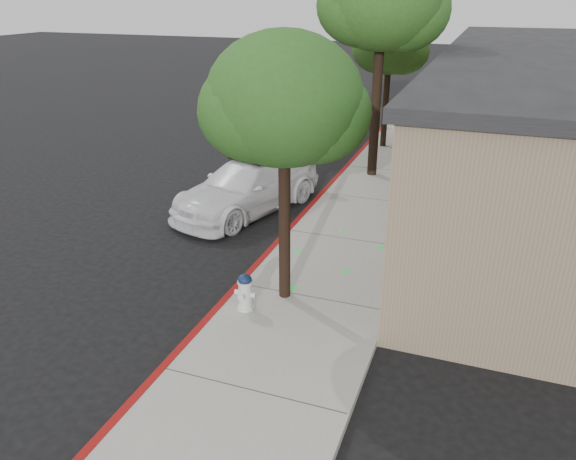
{
  "coord_description": "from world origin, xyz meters",
  "views": [
    {
      "loc": [
        4.52,
        -9.22,
        5.82
      ],
      "look_at": [
        0.69,
        1.27,
        0.95
      ],
      "focal_mm": 34.5,
      "sensor_mm": 36.0,
      "label": 1
    }
  ],
  "objects_px": {
    "clapboard_building": "(566,124)",
    "fire_hydrant": "(245,291)",
    "street_tree_far": "(390,47)",
    "street_tree_mid": "(383,3)",
    "street_tree_near": "(285,106)",
    "police_car": "(248,186)"
  },
  "relations": [
    {
      "from": "fire_hydrant",
      "to": "clapboard_building",
      "type": "bearing_deg",
      "value": 58.5
    },
    {
      "from": "street_tree_near",
      "to": "street_tree_mid",
      "type": "distance_m",
      "value": 8.65
    },
    {
      "from": "street_tree_near",
      "to": "clapboard_building",
      "type": "bearing_deg",
      "value": 58.67
    },
    {
      "from": "street_tree_near",
      "to": "street_tree_far",
      "type": "relative_size",
      "value": 1.03
    },
    {
      "from": "clapboard_building",
      "to": "street_tree_far",
      "type": "bearing_deg",
      "value": 152.41
    },
    {
      "from": "clapboard_building",
      "to": "street_tree_mid",
      "type": "relative_size",
      "value": 2.97
    },
    {
      "from": "clapboard_building",
      "to": "fire_hydrant",
      "type": "bearing_deg",
      "value": -121.7
    },
    {
      "from": "police_car",
      "to": "street_tree_near",
      "type": "bearing_deg",
      "value": -39.71
    },
    {
      "from": "clapboard_building",
      "to": "fire_hydrant",
      "type": "distance_m",
      "value": 11.71
    },
    {
      "from": "police_car",
      "to": "street_tree_mid",
      "type": "relative_size",
      "value": 0.76
    },
    {
      "from": "police_car",
      "to": "street_tree_near",
      "type": "xyz_separation_m",
      "value": [
        2.77,
        -4.41,
        3.23
      ]
    },
    {
      "from": "fire_hydrant",
      "to": "street_tree_mid",
      "type": "distance_m",
      "value": 10.5
    },
    {
      "from": "street_tree_mid",
      "to": "street_tree_far",
      "type": "height_order",
      "value": "street_tree_mid"
    },
    {
      "from": "street_tree_far",
      "to": "police_car",
      "type": "bearing_deg",
      "value": -106.75
    },
    {
      "from": "fire_hydrant",
      "to": "street_tree_near",
      "type": "xyz_separation_m",
      "value": [
        0.54,
        0.74,
        3.43
      ]
    },
    {
      "from": "street_tree_far",
      "to": "clapboard_building",
      "type": "bearing_deg",
      "value": -27.59
    },
    {
      "from": "clapboard_building",
      "to": "street_tree_near",
      "type": "distance_m",
      "value": 10.84
    },
    {
      "from": "clapboard_building",
      "to": "police_car",
      "type": "bearing_deg",
      "value": -150.45
    },
    {
      "from": "street_tree_near",
      "to": "street_tree_far",
      "type": "bearing_deg",
      "value": 91.9
    },
    {
      "from": "clapboard_building",
      "to": "street_tree_far",
      "type": "xyz_separation_m",
      "value": [
        -5.96,
        3.12,
        1.74
      ]
    },
    {
      "from": "clapboard_building",
      "to": "street_tree_far",
      "type": "height_order",
      "value": "street_tree_far"
    },
    {
      "from": "police_car",
      "to": "street_tree_near",
      "type": "relative_size",
      "value": 1.05
    }
  ]
}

